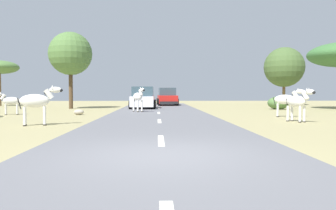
{
  "coord_description": "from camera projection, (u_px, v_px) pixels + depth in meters",
  "views": [
    {
      "loc": [
        -0.09,
        -6.91,
        1.35
      ],
      "look_at": [
        0.4,
        7.91,
        0.78
      ],
      "focal_mm": 35.58,
      "sensor_mm": 36.0,
      "label": 1
    }
  ],
  "objects": [
    {
      "name": "zebra_4",
      "position": [
        298.0,
        102.0,
        15.0
      ],
      "size": [
        0.92,
        1.54,
        1.54
      ],
      "rotation": [
        0.0,
        0.0,
        3.57
      ],
      "color": "silver",
      "rests_on": "ground_plane"
    },
    {
      "name": "rock_1",
      "position": [
        79.0,
        112.0,
        19.82
      ],
      "size": [
        0.6,
        0.46,
        0.32
      ],
      "primitive_type": "ellipsoid",
      "color": "#A89E8C",
      "rests_on": "ground_plane"
    },
    {
      "name": "car_1",
      "position": [
        143.0,
        98.0,
        26.89
      ],
      "size": [
        2.08,
        4.37,
        1.74
      ],
      "rotation": [
        0.0,
        0.0,
        -0.02
      ],
      "color": "silver",
      "rests_on": "road"
    },
    {
      "name": "bush_3",
      "position": [
        278.0,
        103.0,
        26.23
      ],
      "size": [
        1.68,
        1.51,
        1.01
      ],
      "primitive_type": "ellipsoid",
      "color": "#4C7038",
      "rests_on": "ground_plane"
    },
    {
      "name": "ground_plane",
      "position": [
        161.0,
        157.0,
        6.95
      ],
      "size": [
        90.0,
        90.0,
        0.0
      ],
      "primitive_type": "plane",
      "color": "#998E60"
    },
    {
      "name": "road",
      "position": [
        162.0,
        155.0,
        6.95
      ],
      "size": [
        6.0,
        64.0,
        0.05
      ],
      "primitive_type": "cube",
      "color": "slate",
      "rests_on": "ground_plane"
    },
    {
      "name": "lane_markings",
      "position": [
        163.0,
        165.0,
        5.95
      ],
      "size": [
        0.16,
        56.0,
        0.01
      ],
      "color": "silver",
      "rests_on": "road"
    },
    {
      "name": "zebra_3",
      "position": [
        287.0,
        100.0,
        17.94
      ],
      "size": [
        1.57,
        0.93,
        1.57
      ],
      "rotation": [
        0.0,
        0.0,
        4.29
      ],
      "color": "silver",
      "rests_on": "ground_plane"
    },
    {
      "name": "zebra_2",
      "position": [
        37.0,
        101.0,
        13.45
      ],
      "size": [
        1.68,
        0.84,
        1.64
      ],
      "rotation": [
        0.0,
        0.0,
        5.04
      ],
      "color": "silver",
      "rests_on": "ground_plane"
    },
    {
      "name": "tree_1",
      "position": [
        284.0,
        67.0,
        34.03
      ],
      "size": [
        4.07,
        4.07,
        5.95
      ],
      "color": "brown",
      "rests_on": "ground_plane"
    },
    {
      "name": "tree_2",
      "position": [
        70.0,
        54.0,
        26.94
      ],
      "size": [
        3.48,
        3.48,
        6.22
      ],
      "color": "#4C3823",
      "rests_on": "ground_plane"
    },
    {
      "name": "car_0",
      "position": [
        167.0,
        97.0,
        33.53
      ],
      "size": [
        2.16,
        4.41,
        1.74
      ],
      "rotation": [
        0.0,
        0.0,
        3.18
      ],
      "color": "red",
      "rests_on": "road"
    },
    {
      "name": "zebra_0",
      "position": [
        138.0,
        97.0,
        22.05
      ],
      "size": [
        1.0,
        1.63,
        1.64
      ],
      "rotation": [
        0.0,
        0.0,
        3.59
      ],
      "color": "silver",
      "rests_on": "road"
    },
    {
      "name": "zebra_1",
      "position": [
        10.0,
        101.0,
        19.81
      ],
      "size": [
        1.42,
        0.66,
        1.37
      ],
      "rotation": [
        0.0,
        0.0,
        1.87
      ],
      "color": "silver",
      "rests_on": "ground_plane"
    }
  ]
}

